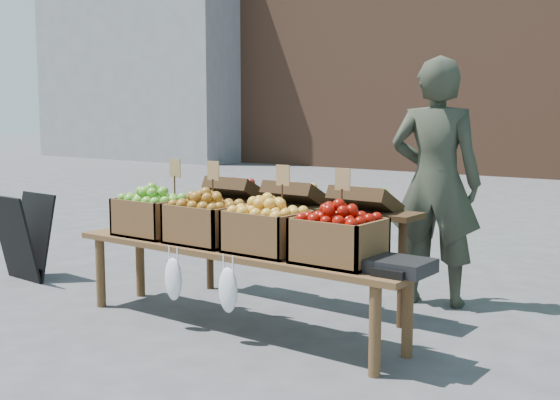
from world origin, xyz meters
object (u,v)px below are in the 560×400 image
Objects in this scene: crate_russet_pears at (206,224)px; chalkboard_sign at (24,237)px; vendor at (436,183)px; crate_green_apples at (338,241)px; crate_red_apples at (268,232)px; crate_golden_apples at (152,217)px; weighing_scale at (401,266)px; display_bench at (236,289)px; back_table at (296,240)px.

chalkboard_sign is at bearing -178.93° from crate_russet_pears.
vendor reaches higher than crate_green_apples.
crate_red_apples is (-0.52, -1.43, -0.24)m from vendor.
crate_golden_apples reaches higher than weighing_scale.
display_bench is at bearing 0.00° from crate_golden_apples.
crate_red_apples reaches higher than weighing_scale.
crate_golden_apples reaches higher than display_bench.
back_table is 0.79m from crate_russet_pears.
crate_russet_pears is (2.18, 0.04, 0.32)m from chalkboard_sign.
chalkboard_sign is 2.46m from display_bench.
vendor is 1.16m from back_table.
vendor reaches higher than crate_russet_pears.
vendor is 3.81× the size of crate_golden_apples.
vendor is 0.71× the size of display_bench.
crate_russet_pears is at bearing 180.00° from crate_green_apples.
crate_green_apples is 1.47× the size of weighing_scale.
back_table is 4.20× the size of crate_green_apples.
crate_russet_pears and crate_red_apples have the same top height.
crate_russet_pears is at bearing -110.20° from back_table.
crate_russet_pears is (0.55, 0.00, 0.00)m from crate_golden_apples.
weighing_scale is at bearing 93.38° from vendor.
crate_golden_apples is at bearing 4.17° from chalkboard_sign.
display_bench is at bearing -89.20° from back_table.
back_table is at bearing 69.80° from crate_russet_pears.
back_table is 1.45m from weighing_scale.
crate_russet_pears is (-1.07, -1.43, -0.24)m from vendor.
crate_golden_apples reaches higher than chalkboard_sign.
vendor is 0.91× the size of back_table.
chalkboard_sign is 3.71m from weighing_scale.
display_bench is 5.40× the size of crate_green_apples.
back_table is 0.80m from crate_red_apples.
vendor is at bearing 27.01° from chalkboard_sign.
back_table is at bearing 111.60° from crate_red_apples.
weighing_scale is at bearing 3.37° from chalkboard_sign.
crate_golden_apples is at bearing 180.00° from weighing_scale.
vendor reaches higher than chalkboard_sign.
chalkboard_sign is 3.30m from crate_green_apples.
crate_red_apples is at bearing -68.40° from back_table.
back_table is 0.76m from display_bench.
crate_green_apples reaches higher than display_bench.
weighing_scale is (1.26, -0.72, 0.09)m from back_table.
crate_russet_pears is at bearing 180.00° from crate_red_apples.
crate_russet_pears is 1.00× the size of crate_red_apples.
vendor is at bearing 107.51° from weighing_scale.
chalkboard_sign is 0.29× the size of display_bench.
crate_green_apples is (0.55, 0.00, 0.00)m from crate_red_apples.
crate_green_apples is (1.10, 0.00, 0.00)m from crate_russet_pears.
crate_red_apples is at bearing 0.00° from display_bench.
chalkboard_sign is 1.66m from crate_golden_apples.
chalkboard_sign is at bearing -178.57° from crate_golden_apples.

